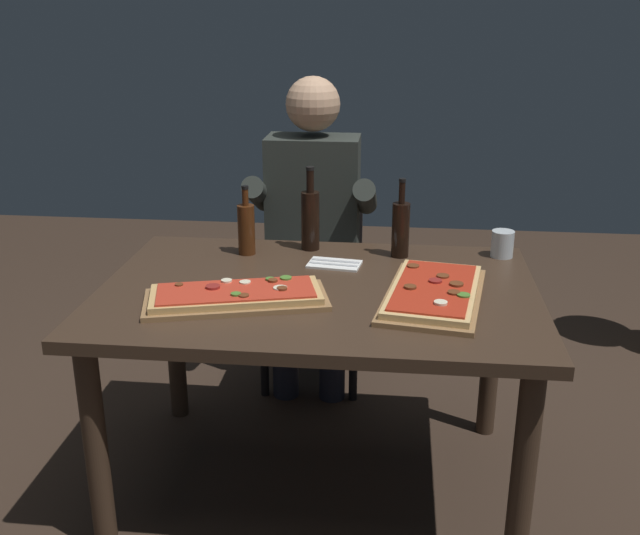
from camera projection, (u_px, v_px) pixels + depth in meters
ground_plane at (318, 481)px, 2.61m from camera, size 6.40×6.40×0.00m
dining_table at (318, 315)px, 2.40m from camera, size 1.40×0.96×0.74m
pizza_rectangular_front at (236, 296)px, 2.24m from camera, size 0.60×0.37×0.05m
pizza_rectangular_left at (434, 293)px, 2.27m from camera, size 0.36×0.56×0.05m
wine_bottle_dark at (246, 228)px, 2.65m from camera, size 0.06×0.06×0.25m
oil_bottle_amber at (310, 218)px, 2.69m from camera, size 0.07×0.07×0.31m
vinegar_bottle_green at (401, 228)px, 2.62m from camera, size 0.06×0.06×0.29m
tumbler_near_camera at (502, 244)px, 2.64m from camera, size 0.08×0.08×0.10m
napkin_cutlery_set at (334, 264)px, 2.56m from camera, size 0.19×0.13×0.01m
diner_chair at (315, 270)px, 3.26m from camera, size 0.44×0.44×0.87m
seated_diner at (312, 222)px, 3.06m from camera, size 0.53×0.41×1.33m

